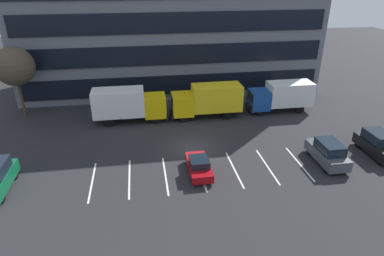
{
  "coord_description": "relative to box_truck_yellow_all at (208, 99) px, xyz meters",
  "views": [
    {
      "loc": [
        -4.2,
        -26.5,
        14.75
      ],
      "look_at": [
        0.16,
        1.05,
        1.4
      ],
      "focal_mm": 31.42,
      "sensor_mm": 36.0,
      "label": 1
    }
  ],
  "objects": [
    {
      "name": "ground_plane",
      "position": [
        -2.76,
        -6.62,
        -1.98
      ],
      "size": [
        120.0,
        120.0,
        0.0
      ],
      "primitive_type": "plane",
      "color": "#262628"
    },
    {
      "name": "sedan_maroon",
      "position": [
        -2.91,
        -10.95,
        -1.31
      ],
      "size": [
        1.65,
        3.93,
        1.41
      ],
      "color": "maroon",
      "rests_on": "ground_plane"
    },
    {
      "name": "bare_tree",
      "position": [
        -19.76,
        3.22,
        3.58
      ],
      "size": [
        4.05,
        4.05,
        7.6
      ],
      "color": "#473323",
      "rests_on": "ground_plane"
    },
    {
      "name": "suv_black",
      "position": [
        12.92,
        -10.39,
        -1.0
      ],
      "size": [
        1.91,
        4.5,
        2.03
      ],
      "color": "black",
      "rests_on": "ground_plane"
    },
    {
      "name": "box_truck_blue",
      "position": [
        8.47,
        0.28,
        -0.11
      ],
      "size": [
        7.15,
        2.37,
        3.31
      ],
      "color": "#194799",
      "rests_on": "ground_plane"
    },
    {
      "name": "box_truck_yellow",
      "position": [
        -8.45,
        0.08,
        0.01
      ],
      "size": [
        7.63,
        2.53,
        3.54
      ],
      "color": "yellow",
      "rests_on": "ground_plane"
    },
    {
      "name": "lot_markings",
      "position": [
        -2.76,
        -10.85,
        -1.98
      ],
      "size": [
        16.94,
        5.4,
        0.01
      ],
      "color": "silver",
      "rests_on": "ground_plane"
    },
    {
      "name": "office_building",
      "position": [
        -2.76,
        11.33,
        7.02
      ],
      "size": [
        37.0,
        11.55,
        18.0
      ],
      "color": "slate",
      "rests_on": "ground_plane"
    },
    {
      "name": "suv_charcoal",
      "position": [
        7.9,
        -11.03,
        -1.02
      ],
      "size": [
        1.86,
        4.39,
        1.98
      ],
      "color": "#474C51",
      "rests_on": "ground_plane"
    },
    {
      "name": "box_truck_yellow_all",
      "position": [
        0.0,
        0.0,
        0.0
      ],
      "size": [
        7.58,
        2.51,
        3.52
      ],
      "color": "yellow",
      "rests_on": "ground_plane"
    }
  ]
}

